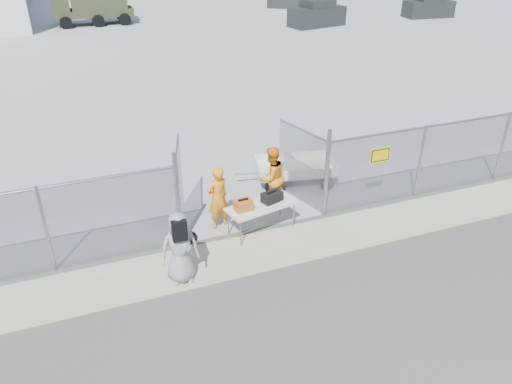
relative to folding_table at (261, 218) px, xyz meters
name	(u,v)px	position (x,y,z in m)	size (l,w,h in m)	color
ground	(287,272)	(-0.10, -1.86, -0.39)	(160.00, 160.00, 0.00)	#404040
tarmac_inside	(102,8)	(-0.10, 40.14, -0.38)	(160.00, 80.00, 0.01)	#A1A1A1
dirt_strip	(270,249)	(-0.10, -0.86, -0.38)	(44.00, 1.60, 0.01)	#B9B08B
chain_link_fence	(256,192)	(-0.10, 0.14, 0.71)	(40.00, 0.20, 2.20)	gray
folding_table	(261,218)	(0.00, 0.00, 0.00)	(1.83, 0.76, 0.78)	silver
orange_bag	(243,205)	(-0.52, -0.07, 0.53)	(0.44, 0.29, 0.28)	#C76125
black_duffel	(272,197)	(0.32, 0.08, 0.52)	(0.53, 0.31, 0.26)	black
security_worker_left	(218,198)	(-0.98, 0.59, 0.48)	(0.64, 0.42, 1.74)	orange
security_worker_right	(271,177)	(0.73, 1.14, 0.50)	(0.87, 0.68, 1.78)	orange
visitor	(180,248)	(-2.41, -1.24, 0.48)	(0.85, 0.55, 1.73)	#959595
utility_trailer	(295,170)	(1.99, 2.25, -0.02)	(3.09, 1.59, 0.75)	silver
military_truck	(93,6)	(-1.38, 31.66, 0.99)	(5.80, 2.14, 2.77)	#343B20
parked_vehicle_near	(317,13)	(14.28, 24.98, 0.56)	(4.21, 1.91, 1.91)	#242725
parked_vehicle_far	(429,6)	(24.72, 25.26, 0.50)	(3.93, 1.78, 1.78)	#242725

